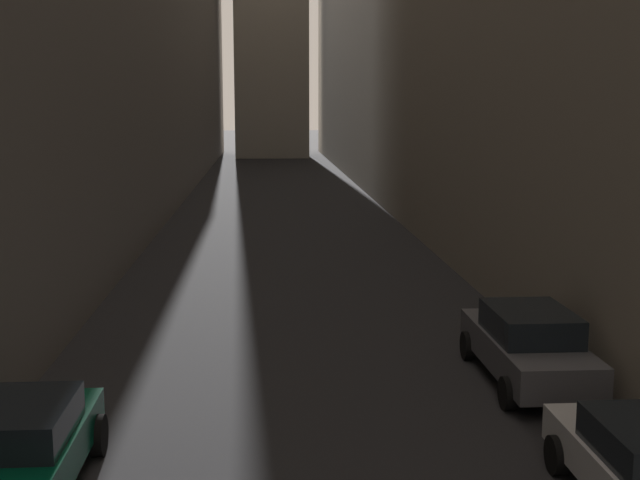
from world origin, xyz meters
name	(u,v)px	position (x,y,z in m)	size (l,w,h in m)	color
ground_plane	(282,215)	(0.00, 48.00, 0.00)	(264.00, 264.00, 0.00)	#232326
parked_car_left_third	(19,447)	(-4.40, 17.73, 0.75)	(1.88, 3.94, 1.42)	#05472D
parked_car_right_far	(528,344)	(4.40, 22.14, 0.79)	(1.89, 4.51, 1.53)	#4C4C51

